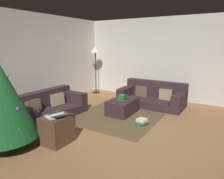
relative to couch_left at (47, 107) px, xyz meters
The scene contains 14 objects.
ground_plane 2.26m from the couch_left, 87.35° to the right, with size 6.40×6.40×0.00m, color brown.
rear_partition 1.39m from the couch_left, 83.42° to the left, with size 6.40×0.12×2.60m, color beige.
corner_partition 4.08m from the couch_left, 34.66° to the right, with size 0.12×6.40×2.60m, color beige.
couch_left is the anchor object (origin of this frame).
couch_right 3.00m from the couch_left, 38.10° to the right, with size 0.96×1.87×0.68m.
ottoman 1.90m from the couch_left, 50.36° to the right, with size 0.89×0.56×0.37m, color #2D1E23.
gift_box 1.89m from the couch_left, 50.56° to the right, with size 0.19×0.15×0.13m, color #19662D.
tv_remote 1.99m from the couch_left, 48.91° to the right, with size 0.05×0.16×0.02m, color black.
christmas_tree 1.65m from the couch_left, 157.36° to the right, with size 1.08×1.08×1.61m.
side_table 1.46m from the couch_left, 124.73° to the right, with size 0.52×0.44×0.51m, color #4C3323.
laptop 1.56m from the couch_left, 124.09° to the right, with size 0.46×0.50×0.19m.
book_stack 2.34m from the couch_left, 70.56° to the right, with size 0.30×0.25×0.13m.
corner_lamp 3.01m from the couch_left, ahead, with size 0.36×0.36×1.72m.
area_rug 1.91m from the couch_left, 50.36° to the right, with size 2.60×2.00×0.01m, color brown.
Camera 1 is at (-3.38, -1.62, 1.80)m, focal length 32.68 mm.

